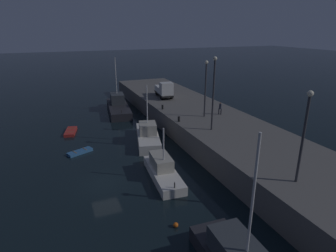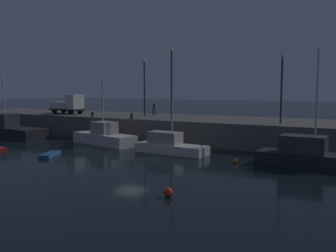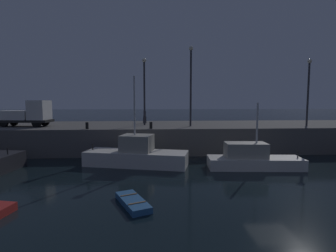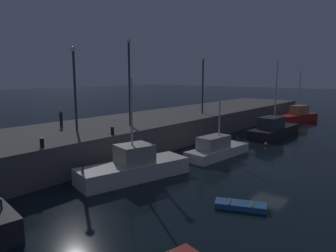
# 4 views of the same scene
# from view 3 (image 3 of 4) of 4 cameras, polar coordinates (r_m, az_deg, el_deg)

# --- Properties ---
(ground_plane) EXTENTS (320.00, 320.00, 0.00)m
(ground_plane) POSITION_cam_3_polar(r_m,az_deg,el_deg) (16.62, 21.77, -13.16)
(ground_plane) COLOR black
(pier_quay) EXTENTS (74.52, 10.42, 2.60)m
(pier_quay) POSITION_cam_3_polar(r_m,az_deg,el_deg) (30.44, 9.55, -2.02)
(pier_quay) COLOR #5B5956
(pier_quay) RESTS_ON ground
(fishing_boat_white) EXTENTS (8.57, 4.44, 7.16)m
(fishing_boat_white) POSITION_cam_3_polar(r_m,az_deg,el_deg) (21.55, -6.84, -6.23)
(fishing_boat_white) COLOR silver
(fishing_boat_white) RESTS_ON ground
(fishing_boat_grey) EXTENTS (7.29, 2.75, 5.07)m
(fishing_boat_grey) POSITION_cam_3_polar(r_m,az_deg,el_deg) (21.52, 17.70, -6.78)
(fishing_boat_grey) COLOR silver
(fishing_boat_grey) RESTS_ON ground
(rowboat_white_mid) EXTENTS (2.02, 2.98, 0.35)m
(rowboat_white_mid) POSITION_cam_3_polar(r_m,az_deg,el_deg) (13.81, -7.63, -15.99)
(rowboat_white_mid) COLOR #2D6099
(rowboat_white_mid) RESTS_ON ground
(lamp_post_west) EXTENTS (0.44, 0.44, 7.15)m
(lamp_post_west) POSITION_cam_3_polar(r_m,az_deg,el_deg) (28.74, -5.14, 8.64)
(lamp_post_west) COLOR #38383D
(lamp_post_west) RESTS_ON pier_quay
(lamp_post_east) EXTENTS (0.44, 0.44, 8.12)m
(lamp_post_east) POSITION_cam_3_polar(r_m,az_deg,el_deg) (27.34, 4.95, 9.88)
(lamp_post_east) COLOR #38383D
(lamp_post_east) RESTS_ON pier_quay
(lamp_post_central) EXTENTS (0.44, 0.44, 6.96)m
(lamp_post_central) POSITION_cam_3_polar(r_m,az_deg,el_deg) (31.63, 28.08, 7.56)
(lamp_post_central) COLOR #38383D
(lamp_post_central) RESTS_ON pier_quay
(utility_truck) EXTENTS (5.47, 2.52, 2.66)m
(utility_truck) POSITION_cam_3_polar(r_m,az_deg,el_deg) (30.55, -28.09, 2.23)
(utility_truck) COLOR black
(utility_truck) RESTS_ON pier_quay
(dockworker) EXTENTS (0.41, 0.41, 1.64)m
(dockworker) POSITION_cam_3_polar(r_m,az_deg,el_deg) (31.11, -5.06, 2.32)
(dockworker) COLOR black
(dockworker) RESTS_ON pier_quay
(bollard_west) EXTENTS (0.28, 0.28, 0.64)m
(bollard_west) POSITION_cam_3_polar(r_m,az_deg,el_deg) (24.85, -3.71, 0.15)
(bollard_west) COLOR black
(bollard_west) RESTS_ON pier_quay
(bollard_central) EXTENTS (0.28, 0.28, 0.62)m
(bollard_central) POSITION_cam_3_polar(r_m,az_deg,el_deg) (25.71, -17.10, 0.08)
(bollard_central) COLOR black
(bollard_central) RESTS_ON pier_quay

